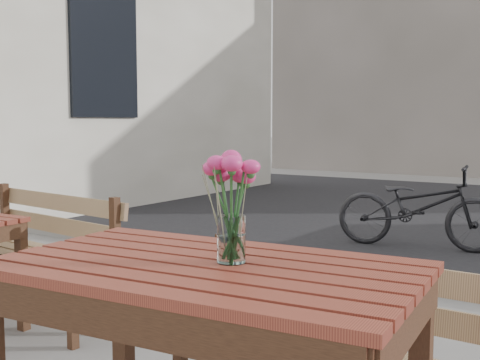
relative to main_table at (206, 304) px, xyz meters
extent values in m
cube|color=black|center=(-4.93, 4.41, 1.53)|extent=(0.06, 1.20, 1.80)
cube|color=gray|center=(0.05, 2.91, -0.61)|extent=(30.00, 0.25, 0.12)
cube|color=slate|center=(-2.95, 13.91, 3.33)|extent=(8.00, 3.00, 8.00)
cube|color=maroon|center=(0.00, 0.00, 0.12)|extent=(1.37, 0.87, 0.03)
cube|color=black|center=(-0.62, 0.27, -0.29)|extent=(0.07, 0.07, 0.77)
cube|color=#846244|center=(0.18, 0.47, -0.28)|extent=(1.26, 0.38, 0.03)
cube|color=#846244|center=(0.19, 0.66, -0.07)|extent=(1.25, 0.07, 0.34)
cube|color=black|center=(-0.38, 0.63, -0.29)|extent=(0.05, 0.05, 0.76)
cylinder|color=white|center=(0.06, 0.05, 0.21)|extent=(0.09, 0.09, 0.15)
cylinder|color=#265B26|center=(0.06, 0.05, 0.28)|extent=(0.05, 0.05, 0.30)
cube|color=black|center=(-1.90, 0.74, -0.34)|extent=(0.06, 0.06, 0.66)
cube|color=#846244|center=(-2.01, 0.91, -0.25)|extent=(1.36, 0.50, 0.03)
cube|color=#846244|center=(-1.99, 1.11, -0.03)|extent=(1.33, 0.17, 0.36)
cube|color=black|center=(-1.42, 0.69, -0.45)|extent=(0.05, 0.05, 0.44)
cube|color=black|center=(-2.60, 1.12, -0.27)|extent=(0.05, 0.05, 0.81)
cube|color=black|center=(-1.39, 0.99, -0.27)|extent=(0.05, 0.05, 0.81)
imported|color=black|center=(-0.63, 4.36, -0.26)|extent=(1.64, 0.78, 0.83)
camera|label=1|loc=(1.09, -1.48, 0.57)|focal=45.00mm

